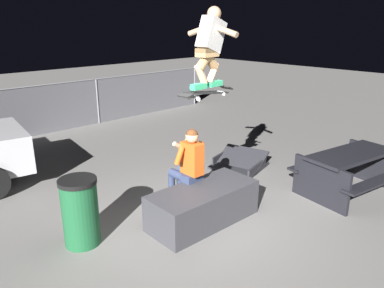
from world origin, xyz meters
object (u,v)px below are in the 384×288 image
object	(u,v)px
skater_airborne	(210,44)
picnic_table_back	(350,166)
ledge_box_main	(203,205)
person_sitting_on_ledge	(187,165)
kicker_ramp	(239,164)
skateboard	(207,93)
trash_bin	(80,212)

from	to	relation	value
skater_airborne	picnic_table_back	world-z (taller)	skater_airborne
ledge_box_main	person_sitting_on_ledge	distance (m)	0.67
kicker_ramp	skater_airborne	bearing A→B (deg)	-154.87
skater_airborne	kicker_ramp	size ratio (longest dim) A/B	0.94
person_sitting_on_ledge	skateboard	bearing A→B (deg)	-50.63
kicker_ramp	picnic_table_back	world-z (taller)	picnic_table_back
person_sitting_on_ledge	trash_bin	world-z (taller)	person_sitting_on_ledge
skater_airborne	trash_bin	xyz separation A→B (m)	(-1.94, 0.52, -2.13)
trash_bin	ledge_box_main	bearing A→B (deg)	-24.35
skateboard	picnic_table_back	bearing A→B (deg)	-28.45
person_sitting_on_ledge	skater_airborne	xyz separation A→B (m)	(0.24, -0.22, 1.83)
person_sitting_on_ledge	skater_airborne	size ratio (longest dim) A/B	1.24
kicker_ramp	picnic_table_back	bearing A→B (deg)	-78.05
skater_airborne	kicker_ramp	bearing A→B (deg)	25.13
skater_airborne	skateboard	bearing A→B (deg)	-176.54
picnic_table_back	skater_airborne	bearing A→B (deg)	150.89
person_sitting_on_ledge	picnic_table_back	bearing A→B (deg)	-30.61
skateboard	picnic_table_back	size ratio (longest dim) A/B	0.54
ledge_box_main	person_sitting_on_ledge	size ratio (longest dim) A/B	1.23
picnic_table_back	skateboard	bearing A→B (deg)	151.55
kicker_ramp	trash_bin	world-z (taller)	trash_bin
person_sitting_on_ledge	trash_bin	bearing A→B (deg)	170.10
person_sitting_on_ledge	skateboard	size ratio (longest dim) A/B	1.35
kicker_ramp	picnic_table_back	xyz separation A→B (m)	(0.45, -2.12, 0.43)
ledge_box_main	skater_airborne	bearing A→B (deg)	33.40
ledge_box_main	skater_airborne	world-z (taller)	skater_airborne
skateboard	kicker_ramp	world-z (taller)	skateboard
person_sitting_on_ledge	ledge_box_main	bearing A→B (deg)	-100.59
person_sitting_on_ledge	skateboard	world-z (taller)	skateboard
ledge_box_main	trash_bin	distance (m)	1.78
ledge_box_main	kicker_ramp	bearing A→B (deg)	26.46
person_sitting_on_ledge	picnic_table_back	distance (m)	2.93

